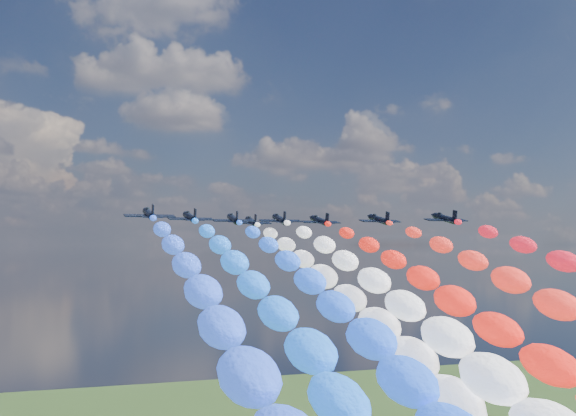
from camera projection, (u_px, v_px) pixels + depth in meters
name	position (u px, v px, depth m)	size (l,w,h in m)	color
jet_0	(149.00, 214.00, 120.29)	(8.48, 11.36, 2.50)	black
jet_1	(190.00, 217.00, 134.05)	(8.48, 11.36, 2.50)	black
trail_1	(324.00, 402.00, 68.27)	(6.83, 134.26, 46.09)	blue
jet_2	(233.00, 219.00, 143.80)	(8.48, 11.36, 2.50)	black
trail_2	(387.00, 383.00, 78.02)	(6.83, 134.26, 46.09)	blue
jet_3	(280.00, 219.00, 145.10)	(8.48, 11.36, 2.50)	black
trail_3	(469.00, 381.00, 79.31)	(6.83, 134.26, 46.09)	white
jet_4	(251.00, 221.00, 158.08)	(8.48, 11.36, 2.50)	black
trail_4	(394.00, 361.00, 92.29)	(6.83, 134.26, 46.09)	white
jet_5	(320.00, 221.00, 153.03)	(8.48, 11.36, 2.50)	black
trail_5	(522.00, 368.00, 87.24)	(6.83, 134.26, 46.09)	red
jet_6	(379.00, 219.00, 146.41)	(8.48, 11.36, 2.50)	black
jet_7	(445.00, 218.00, 140.25)	(8.48, 11.36, 2.50)	black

